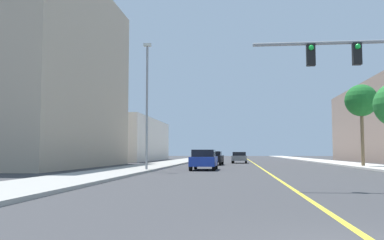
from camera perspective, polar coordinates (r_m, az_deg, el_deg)
name	(u,v)px	position (r m, az deg, el deg)	size (l,w,h in m)	color
ground	(255,164)	(47.74, 8.61, -5.97)	(192.00, 192.00, 0.00)	#38383A
sidewalk_left	(168,163)	(48.33, -3.25, -5.90)	(3.96, 168.00, 0.15)	#9E9B93
sidewalk_right	(346,164)	(49.17, 20.26, -5.61)	(3.96, 168.00, 0.15)	beige
lane_marking_center	(255,164)	(47.74, 8.61, -5.96)	(0.16, 144.00, 0.01)	yellow
building_left_near	(16,75)	(42.47, -22.91, 5.61)	(15.78, 21.87, 16.96)	tan
building_left_far	(124,140)	(66.78, -9.28, -2.72)	(10.27, 24.62, 6.46)	silver
street_lamp	(147,100)	(30.06, -6.16, 2.77)	(0.56, 0.28, 9.03)	gray
palm_far	(361,101)	(40.37, 22.08, 2.40)	(2.87, 2.87, 7.26)	brown
car_black	(214,158)	(43.91, 3.01, -5.18)	(1.91, 4.39, 1.43)	black
car_blue	(204,159)	(31.92, 1.65, -5.40)	(1.91, 4.51, 1.54)	#1E389E
car_gray	(239,157)	(51.65, 6.49, -5.07)	(1.93, 4.26, 1.36)	slate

